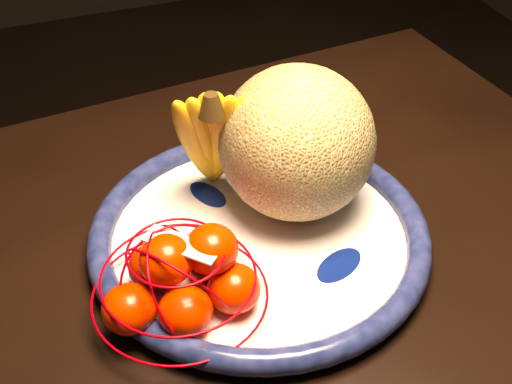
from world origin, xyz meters
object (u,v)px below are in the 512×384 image
object	(u,v)px
fruit_bowl	(259,236)
mandarin_bag	(183,279)
cantaloupe	(297,143)
banana_bunch	(212,135)

from	to	relation	value
fruit_bowl	mandarin_bag	distance (m)	0.13
cantaloupe	banana_bunch	size ratio (longest dim) A/B	1.01
fruit_bowl	banana_bunch	bearing A→B (deg)	105.37
fruit_bowl	banana_bunch	distance (m)	0.12
cantaloupe	mandarin_bag	bearing A→B (deg)	-147.65
cantaloupe	mandarin_bag	size ratio (longest dim) A/B	0.81
banana_bunch	mandarin_bag	world-z (taller)	banana_bunch
banana_bunch	mandarin_bag	xyz separation A→B (m)	(-0.08, -0.15, -0.05)
fruit_bowl	mandarin_bag	world-z (taller)	mandarin_bag
mandarin_bag	cantaloupe	bearing A→B (deg)	32.35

